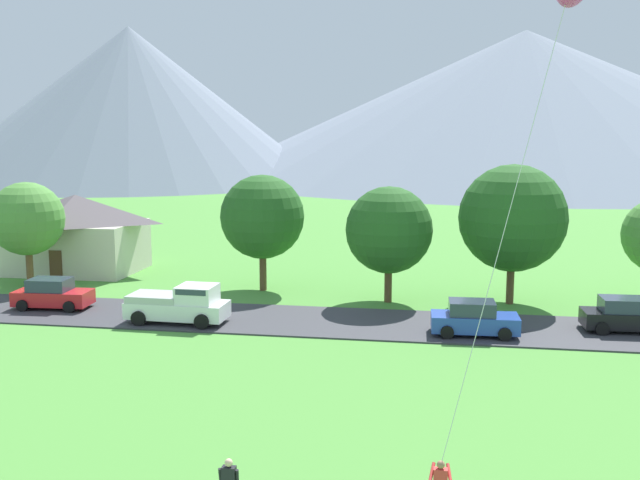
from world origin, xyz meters
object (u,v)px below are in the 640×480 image
tree_near_right (27,219)px  parked_car_black_east_end (625,315)px  parked_car_red_west_end (52,294)px  house_leftmost (77,232)px  parked_car_blue_mid_east (474,319)px  tree_far_right (513,218)px  tree_right_of_center (262,217)px  tree_center (389,230)px  pickup_truck_white_west_side (180,304)px

tree_near_right → parked_car_black_east_end: size_ratio=1.58×
parked_car_red_west_end → parked_car_black_east_end: size_ratio=1.00×
house_leftmost → parked_car_blue_mid_east: (27.10, -12.34, -1.96)m
parked_car_blue_mid_east → parked_car_black_east_end: size_ratio=1.00×
house_leftmost → tree_near_right: (-0.41, -5.53, 1.58)m
house_leftmost → parked_car_blue_mid_east: bearing=-24.5°
tree_far_right → parked_car_black_east_end: bearing=-46.4°
parked_car_blue_mid_east → tree_far_right: bearing=72.2°
tree_far_right → tree_right_of_center: bearing=175.6°
tree_center → tree_right_of_center: (-7.98, 1.91, 0.38)m
tree_near_right → parked_car_red_west_end: tree_near_right is taller
tree_near_right → tree_far_right: 29.87m
parked_car_blue_mid_east → pickup_truck_white_west_side: bearing=-179.5°
tree_center → parked_car_red_west_end: (-18.44, -4.89, -3.38)m
tree_right_of_center → parked_car_red_west_end: size_ratio=1.69×
tree_center → pickup_truck_white_west_side: size_ratio=1.29×
tree_near_right → parked_car_black_east_end: 35.49m
tree_right_of_center → tree_far_right: 15.02m
tree_right_of_center → tree_near_right: (-14.88, -1.63, -0.23)m
parked_car_blue_mid_east → pickup_truck_white_west_side: 14.95m
tree_near_right → parked_car_blue_mid_east: (27.52, -6.81, -3.54)m
house_leftmost → tree_center: size_ratio=1.36×
tree_right_of_center → parked_car_black_east_end: (20.09, -6.53, -3.77)m
tree_far_right → pickup_truck_white_west_side: bearing=-156.7°
tree_right_of_center → parked_car_red_west_end: (-10.46, -6.79, -3.77)m
tree_right_of_center → tree_near_right: 14.97m
tree_right_of_center → tree_near_right: size_ratio=1.08×
tree_near_right → tree_far_right: bearing=0.9°
parked_car_red_west_end → tree_near_right: bearing=130.6°
tree_near_right → parked_car_black_east_end: bearing=-8.0°
tree_center → tree_far_right: (7.00, 0.75, 0.74)m
house_leftmost → parked_car_blue_mid_east: size_ratio=2.16×
tree_right_of_center → parked_car_blue_mid_east: (12.63, -8.44, -3.77)m
tree_near_right → parked_car_red_west_end: (4.42, -5.16, -3.54)m
tree_center → pickup_truck_white_west_side: 12.67m
house_leftmost → tree_far_right: size_ratio=1.14×
tree_center → tree_near_right: bearing=179.3°
parked_car_black_east_end → tree_center: bearing=159.1°
house_leftmost → tree_center: 23.23m
parked_car_red_west_end → parked_car_blue_mid_east: 23.15m
tree_near_right → pickup_truck_white_west_side: (12.57, -6.95, -3.35)m
pickup_truck_white_west_side → parked_car_red_west_end: bearing=167.6°
tree_center → parked_car_black_east_end: bearing=-20.9°
tree_far_right → parked_car_black_east_end: (5.12, -5.37, -4.13)m
parked_car_blue_mid_east → tree_center: bearing=125.5°
parked_car_black_east_end → parked_car_red_west_end: bearing=-179.5°
tree_far_right → pickup_truck_white_west_side: 19.22m
tree_center → tree_far_right: bearing=6.1°
tree_right_of_center → tree_near_right: bearing=-173.7°
house_leftmost → tree_far_right: 29.95m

